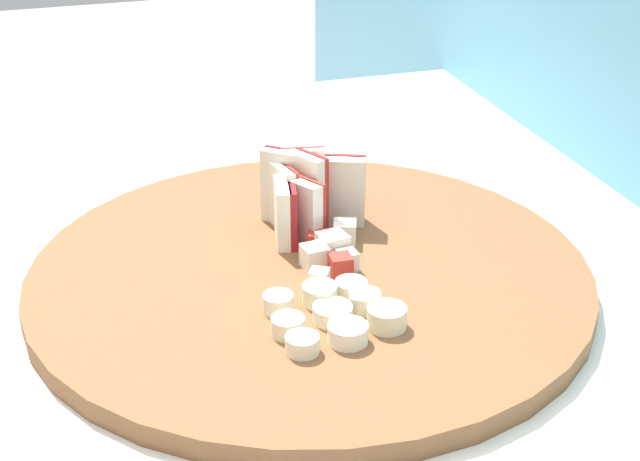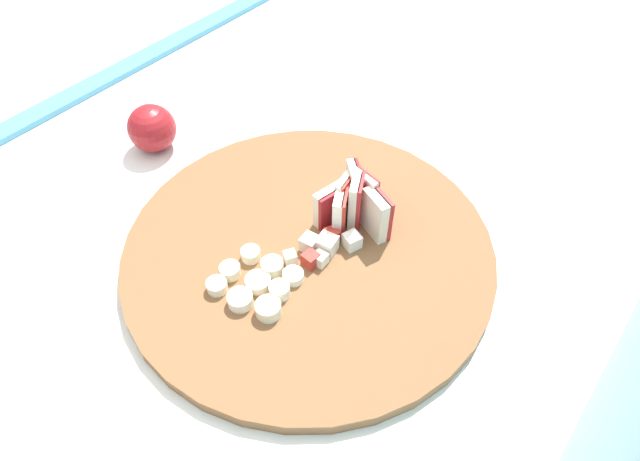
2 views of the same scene
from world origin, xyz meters
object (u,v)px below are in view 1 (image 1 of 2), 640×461
(cutting_board, at_px, (310,277))
(apple_wedge_fan, at_px, (302,196))
(banana_slice_rows, at_px, (335,313))
(apple_dice_pile, at_px, (331,251))

(cutting_board, distance_m, apple_wedge_fan, 0.08)
(apple_wedge_fan, height_order, banana_slice_rows, apple_wedge_fan)
(cutting_board, xyz_separation_m, banana_slice_rows, (0.08, -0.01, 0.02))
(cutting_board, height_order, banana_slice_rows, banana_slice_rows)
(cutting_board, distance_m, apple_dice_pile, 0.03)
(banana_slice_rows, bearing_deg, cutting_board, 175.62)
(apple_dice_pile, relative_size, banana_slice_rows, 0.89)
(apple_wedge_fan, relative_size, banana_slice_rows, 0.93)
(cutting_board, xyz_separation_m, apple_wedge_fan, (-0.07, 0.01, 0.04))
(apple_dice_pile, height_order, banana_slice_rows, apple_dice_pile)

